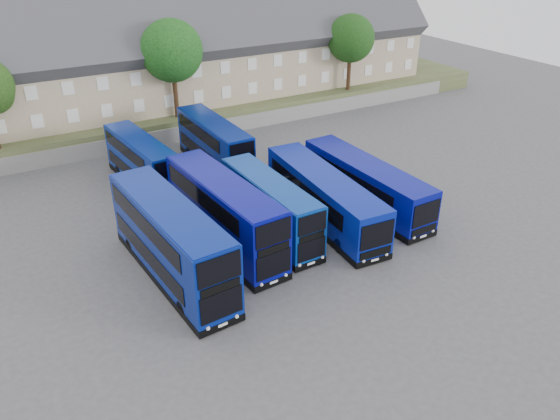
{
  "coord_description": "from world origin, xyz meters",
  "views": [
    {
      "loc": [
        -14.57,
        -23.84,
        19.14
      ],
      "look_at": [
        0.98,
        3.51,
        2.2
      ],
      "focal_mm": 35.0,
      "sensor_mm": 36.0,
      "label": 1
    }
  ],
  "objects": [
    {
      "name": "coach_east_a",
      "position": [
        4.92,
        4.21,
        1.72
      ],
      "size": [
        3.5,
        12.98,
        3.51
      ],
      "rotation": [
        0.0,
        0.0,
        -0.06
      ],
      "color": "#081A96",
      "rests_on": "ground"
    },
    {
      "name": "coach_east_b",
      "position": [
        8.94,
        4.67,
        1.66
      ],
      "size": [
        2.95,
        12.48,
        3.39
      ],
      "rotation": [
        0.0,
        0.0,
        0.03
      ],
      "color": "#070D87",
      "rests_on": "ground"
    },
    {
      "name": "tree_far",
      "position": [
        28.15,
        32.1,
        7.73
      ],
      "size": [
        5.44,
        5.44,
        8.67
      ],
      "color": "#382314",
      "rests_on": "earth_bank"
    },
    {
      "name": "dd_front_mid",
      "position": [
        -2.5,
        4.63,
        2.26
      ],
      "size": [
        3.52,
        11.71,
        4.59
      ],
      "rotation": [
        0.0,
        0.0,
        0.08
      ],
      "color": "#070A86",
      "rests_on": "ground"
    },
    {
      "name": "earth_bank",
      "position": [
        0.0,
        34.0,
        1.0
      ],
      "size": [
        80.0,
        20.0,
        2.0
      ],
      "primitive_type": "cube",
      "color": "#414F2C",
      "rests_on": "ground"
    },
    {
      "name": "retaining_wall",
      "position": [
        0.0,
        24.0,
        0.75
      ],
      "size": [
        70.0,
        0.4,
        1.5
      ],
      "primitive_type": "cube",
      "color": "slate",
      "rests_on": "ground"
    },
    {
      "name": "terrace_row",
      "position": [
        3.0,
        30.0,
        6.6
      ],
      "size": [
        60.0,
        10.4,
        11.2
      ],
      "color": "tan",
      "rests_on": "earth_bank"
    },
    {
      "name": "tree_east",
      "position": [
        22.15,
        25.1,
        7.39
      ],
      "size": [
        5.12,
        5.12,
        8.16
      ],
      "color": "#382314",
      "rests_on": "earth_bank"
    },
    {
      "name": "dd_rear_left",
      "position": [
        -4.39,
        16.18,
        1.92
      ],
      "size": [
        3.28,
        10.05,
        3.92
      ],
      "rotation": [
        0.0,
        0.0,
        0.1
      ],
      "color": "navy",
      "rests_on": "ground"
    },
    {
      "name": "dd_front_right",
      "position": [
        0.75,
        4.43,
        1.95
      ],
      "size": [
        2.55,
        10.06,
        3.97
      ],
      "rotation": [
        0.0,
        0.0,
        0.03
      ],
      "color": "#083393",
      "rests_on": "ground"
    },
    {
      "name": "dd_front_left",
      "position": [
        -6.67,
        2.88,
        2.35
      ],
      "size": [
        3.69,
        12.21,
        4.79
      ],
      "rotation": [
        0.0,
        0.0,
        0.08
      ],
      "color": "navy",
      "rests_on": "ground"
    },
    {
      "name": "tree_mid",
      "position": [
        2.15,
        25.6,
        8.07
      ],
      "size": [
        5.76,
        5.76,
        9.18
      ],
      "color": "#382314",
      "rests_on": "earth_bank"
    },
    {
      "name": "ground",
      "position": [
        0.0,
        0.0,
        0.0
      ],
      "size": [
        120.0,
        120.0,
        0.0
      ],
      "primitive_type": "plane",
      "color": "#4A4A4F",
      "rests_on": "ground"
    },
    {
      "name": "dd_rear_right",
      "position": [
        2.01,
        16.55,
        2.04
      ],
      "size": [
        2.61,
        10.53,
        4.16
      ],
      "rotation": [
        0.0,
        0.0,
        0.02
      ],
      "color": "navy",
      "rests_on": "ground"
    }
  ]
}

